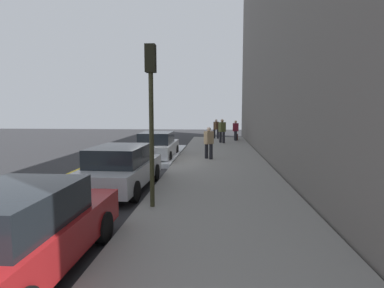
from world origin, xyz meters
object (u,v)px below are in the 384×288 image
(pedestrian_burgundy_coat, at_px, (236,130))
(pedestrian_brown_coat, at_px, (216,128))
(parked_car_silver, at_px, (121,168))
(pedestrian_tan_coat, at_px, (209,142))
(parked_car_white, at_px, (157,146))
(rolling_suitcase, at_px, (236,137))
(pedestrian_olive_coat, at_px, (222,130))
(traffic_light_pole, at_px, (151,98))
(parked_car_red, at_px, (18,233))

(pedestrian_burgundy_coat, bearing_deg, pedestrian_brown_coat, 41.63)
(pedestrian_burgundy_coat, bearing_deg, parked_car_silver, 163.69)
(pedestrian_brown_coat, xyz_separation_m, pedestrian_tan_coat, (-12.11, 0.39, -0.03))
(parked_car_white, distance_m, pedestrian_brown_coat, 12.06)
(rolling_suitcase, bearing_deg, parked_car_silver, 163.71)
(parked_car_silver, height_order, pedestrian_olive_coat, pedestrian_olive_coat)
(parked_car_white, relative_size, pedestrian_brown_coat, 2.69)
(pedestrian_olive_coat, xyz_separation_m, traffic_light_pole, (-16.78, 2.16, 1.87))
(pedestrian_olive_coat, bearing_deg, traffic_light_pole, 172.66)
(pedestrian_olive_coat, relative_size, traffic_light_pole, 0.44)
(parked_car_silver, bearing_deg, parked_car_white, -0.08)
(parked_car_white, distance_m, rolling_suitcase, 11.31)
(pedestrian_olive_coat, bearing_deg, parked_car_silver, 165.83)
(parked_car_red, distance_m, traffic_light_pole, 4.43)
(parked_car_white, bearing_deg, pedestrian_brown_coat, -15.40)
(parked_car_red, distance_m, pedestrian_olive_coat, 20.63)
(pedestrian_brown_coat, bearing_deg, pedestrian_olive_coat, -173.06)
(parked_car_red, bearing_deg, parked_car_silver, 0.60)
(parked_car_silver, relative_size, traffic_light_pole, 1.12)
(pedestrian_brown_coat, height_order, pedestrian_olive_coat, pedestrian_olive_coat)
(traffic_light_pole, distance_m, rolling_suitcase, 19.60)
(pedestrian_tan_coat, bearing_deg, parked_car_red, 167.05)
(parked_car_white, xyz_separation_m, traffic_light_pole, (-8.95, -1.50, 2.24))
(rolling_suitcase, bearing_deg, pedestrian_olive_coat, 151.64)
(parked_car_red, distance_m, parked_car_white, 12.48)
(pedestrian_tan_coat, bearing_deg, pedestrian_burgundy_coat, -11.09)
(pedestrian_tan_coat, height_order, rolling_suitcase, pedestrian_tan_coat)
(parked_car_white, height_order, traffic_light_pole, traffic_light_pole)
(parked_car_silver, distance_m, parked_car_white, 6.72)
(parked_car_silver, xyz_separation_m, pedestrian_olive_coat, (14.55, -3.67, 0.37))
(pedestrian_burgundy_coat, relative_size, pedestrian_olive_coat, 0.91)
(parked_car_silver, height_order, pedestrian_burgundy_coat, pedestrian_burgundy_coat)
(parked_car_red, xyz_separation_m, traffic_light_pole, (3.53, -1.45, 2.24))
(parked_car_red, relative_size, pedestrian_brown_coat, 2.63)
(parked_car_silver, bearing_deg, pedestrian_burgundy_coat, -16.31)
(pedestrian_olive_coat, relative_size, rolling_suitcase, 2.05)
(rolling_suitcase, bearing_deg, parked_car_white, 154.15)
(parked_car_red, height_order, pedestrian_tan_coat, pedestrian_tan_coat)
(parked_car_white, relative_size, traffic_light_pole, 1.10)
(pedestrian_brown_coat, relative_size, traffic_light_pole, 0.41)
(parked_car_red, xyz_separation_m, pedestrian_olive_coat, (20.31, -3.61, 0.37))
(traffic_light_pole, relative_size, rolling_suitcase, 4.68)
(pedestrian_burgundy_coat, height_order, rolling_suitcase, pedestrian_burgundy_coat)
(parked_car_red, bearing_deg, rolling_suitcase, -12.15)
(parked_car_red, distance_m, rolling_suitcase, 23.17)
(traffic_light_pole, bearing_deg, parked_car_white, 9.52)
(parked_car_silver, distance_m, pedestrian_brown_coat, 18.63)
(parked_car_red, height_order, pedestrian_olive_coat, pedestrian_olive_coat)
(parked_car_silver, xyz_separation_m, pedestrian_burgundy_coat, (16.52, -4.83, 0.28))
(parked_car_white, bearing_deg, pedestrian_burgundy_coat, -26.21)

